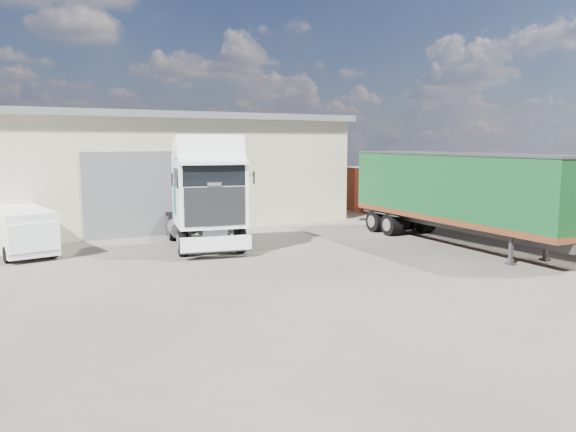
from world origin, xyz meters
TOP-DOWN VIEW (x-y plane):
  - ground at (0.00, 0.00)m, footprint 120.00×120.00m
  - warehouse at (-6.00, 16.00)m, footprint 30.60×12.60m
  - brick_boundary_wall at (11.50, 6.00)m, footprint 0.35×26.00m
  - tractor_unit at (-0.23, 6.10)m, footprint 3.71×6.65m
  - box_trailer at (8.41, 1.94)m, footprint 3.09×10.89m
  - panel_van at (-6.37, 8.27)m, footprint 2.19×4.21m

SIDE VIEW (x-z plane):
  - ground at x=0.00m, z-range 0.00..0.00m
  - panel_van at x=-6.37m, z-range 0.03..1.67m
  - brick_boundary_wall at x=11.50m, z-range 0.00..2.50m
  - tractor_unit at x=-0.23m, z-range -0.34..3.91m
  - box_trailer at x=8.41m, z-range 0.39..3.97m
  - warehouse at x=-6.00m, z-range -0.05..5.37m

